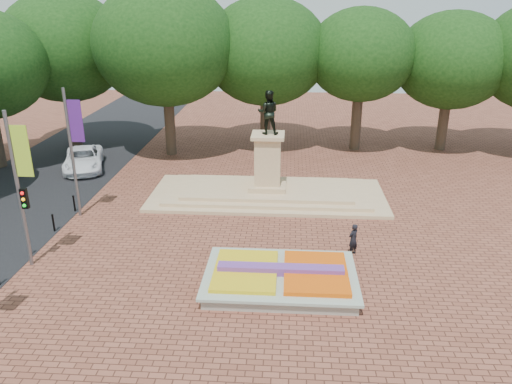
{
  "coord_description": "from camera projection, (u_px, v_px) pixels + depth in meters",
  "views": [
    {
      "loc": [
        1.21,
        -20.04,
        11.11
      ],
      "look_at": [
        -0.36,
        3.03,
        2.2
      ],
      "focal_mm": 35.0,
      "sensor_mm": 36.0,
      "label": 1
    }
  ],
  "objects": [
    {
      "name": "tree_row_back",
      "position": [
        306.0,
        64.0,
        36.94
      ],
      "size": [
        44.8,
        8.8,
        10.43
      ],
      "color": "#35291D",
      "rests_on": "ground"
    },
    {
      "name": "bollard_row",
      "position": [
        14.0,
        259.0,
        21.82
      ],
      "size": [
        0.12,
        13.12,
        0.98
      ],
      "color": "black",
      "rests_on": "ground"
    },
    {
      "name": "banner_poles",
      "position": [
        16.0,
        186.0,
        20.75
      ],
      "size": [
        0.88,
        11.17,
        7.0
      ],
      "color": "slate",
      "rests_on": "ground"
    },
    {
      "name": "asphalt_street",
      "position": [
        2.0,
        209.0,
        28.33
      ],
      "size": [
        9.0,
        90.0,
        0.02
      ],
      "primitive_type": "cube",
      "color": "black",
      "rests_on": "ground"
    },
    {
      "name": "flower_bed",
      "position": [
        281.0,
        277.0,
        20.66
      ],
      "size": [
        6.3,
        4.3,
        0.91
      ],
      "color": "gray",
      "rests_on": "ground"
    },
    {
      "name": "ground",
      "position": [
        259.0,
        261.0,
        22.73
      ],
      "size": [
        90.0,
        90.0,
        0.0
      ],
      "primitive_type": "plane",
      "color": "brown",
      "rests_on": "ground"
    },
    {
      "name": "van",
      "position": [
        84.0,
        159.0,
        34.79
      ],
      "size": [
        4.06,
        5.91,
        1.5
      ],
      "primitive_type": "imported",
      "rotation": [
        0.0,
        0.0,
        0.32
      ],
      "color": "white",
      "rests_on": "ground"
    },
    {
      "name": "pedestrian",
      "position": [
        353.0,
        239.0,
        23.06
      ],
      "size": [
        0.66,
        0.65,
        1.54
      ],
      "primitive_type": "imported",
      "rotation": [
        0.0,
        0.0,
        3.87
      ],
      "color": "black",
      "rests_on": "ground"
    },
    {
      "name": "monument",
      "position": [
        268.0,
        183.0,
        29.86
      ],
      "size": [
        14.0,
        6.0,
        6.4
      ],
      "color": "tan",
      "rests_on": "ground"
    }
  ]
}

